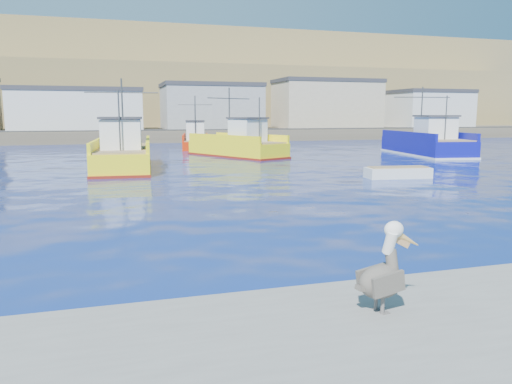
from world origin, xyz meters
The scene contains 10 objects.
ground centered at (0.00, 0.00, 0.00)m, with size 260.00×260.00×0.00m, color #07135B.
dock_bollards centered at (0.60, -3.40, 0.65)m, with size 36.20×0.20×0.30m.
far_shore centered at (0.00, 109.20, 8.98)m, with size 200.00×81.00×24.00m.
trawler_yellow_a centered at (-5.04, 24.73, 1.04)m, with size 5.17×11.60×6.52m.
trawler_yellow_b centered at (5.60, 33.00, 1.00)m, with size 7.90×11.11×6.42m.
trawler_blue centered at (23.54, 29.60, 1.08)m, with size 6.02×12.54×6.61m.
boat_orange centered at (3.52, 44.22, 0.99)m, with size 4.09×7.79×5.96m.
skiff_mid centered at (10.99, 14.81, 0.27)m, with size 4.08×1.83×0.86m.
skiff_far centered at (30.55, 41.90, 0.28)m, with size 3.19×4.18×0.87m.
pelican centered at (-1.64, -4.64, 1.18)m, with size 1.29×0.61×1.59m.
Camera 1 is at (-6.11, -11.92, 3.89)m, focal length 35.00 mm.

